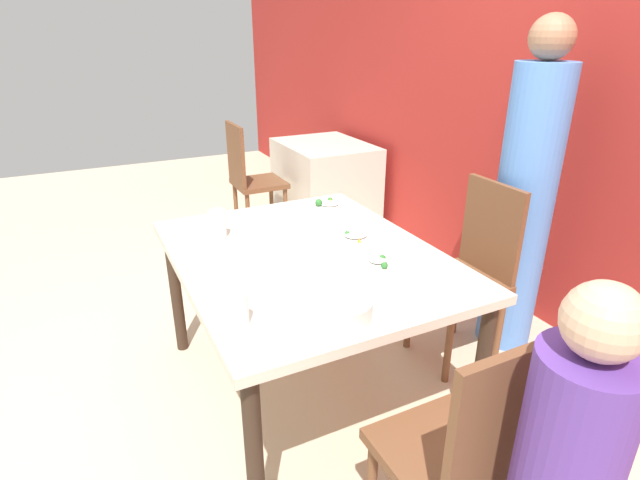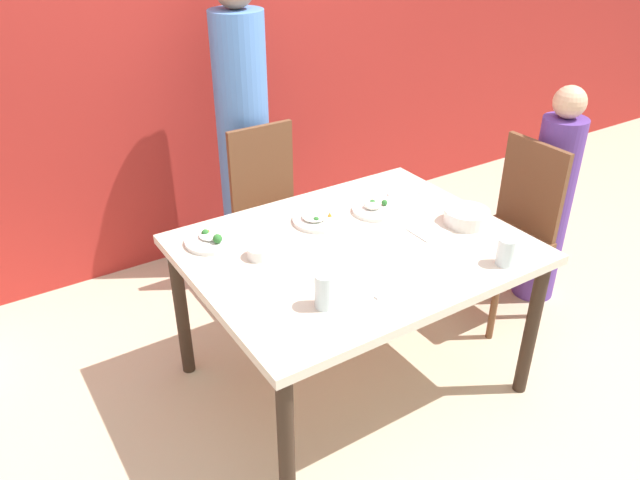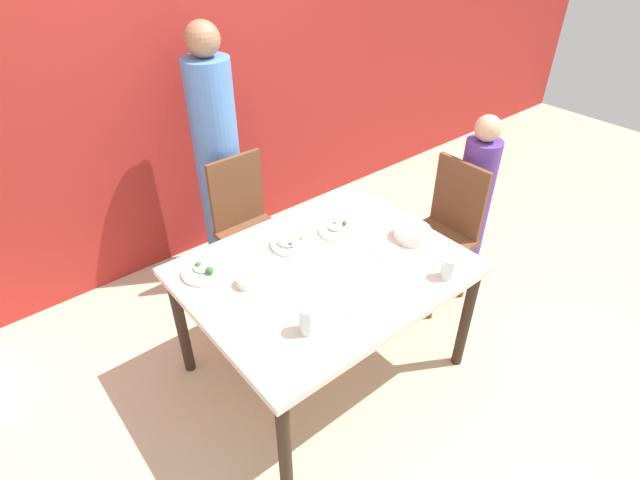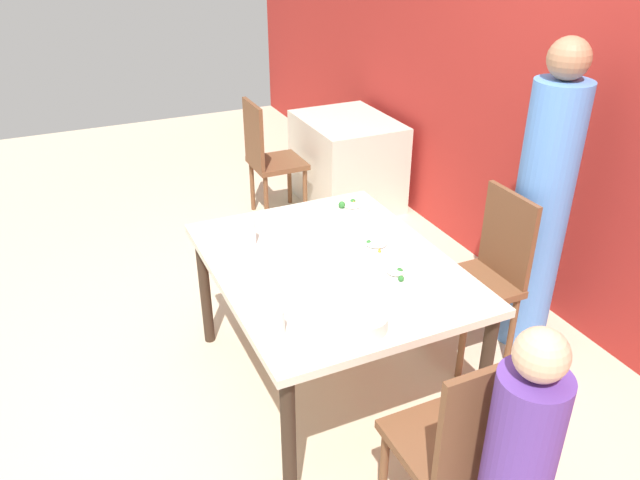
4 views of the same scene
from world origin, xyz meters
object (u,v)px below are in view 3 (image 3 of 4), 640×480
object	(u,v)px
chair_adult_spot	(248,224)
chair_child_spot	(443,229)
plate_rice_adult	(205,270)
person_adult	(219,166)
glass_water_tall	(308,320)
bowl_curry	(412,233)
person_child	(472,207)

from	to	relation	value
chair_adult_spot	chair_child_spot	bearing A→B (deg)	-42.15
chair_child_spot	plate_rice_adult	size ratio (longest dim) A/B	4.01
chair_adult_spot	chair_child_spot	size ratio (longest dim) A/B	1.00
person_adult	glass_water_tall	distance (m)	1.55
plate_rice_adult	glass_water_tall	world-z (taller)	glass_water_tall
chair_child_spot	bowl_curry	world-z (taller)	chair_child_spot
person_child	glass_water_tall	xyz separation A→B (m)	(-1.65, -0.33, 0.24)
person_adult	glass_water_tall	bearing A→B (deg)	-106.08
person_child	glass_water_tall	size ratio (longest dim) A/B	9.04
chair_adult_spot	plate_rice_adult	bearing A→B (deg)	-137.01
bowl_curry	glass_water_tall	bearing A→B (deg)	-167.91
plate_rice_adult	person_adult	bearing A→B (deg)	55.86
glass_water_tall	chair_adult_spot	bearing A→B (deg)	69.96
chair_adult_spot	person_adult	distance (m)	0.43
chair_adult_spot	glass_water_tall	xyz separation A→B (m)	(-0.43, -1.18, 0.30)
bowl_curry	plate_rice_adult	bearing A→B (deg)	155.94
chair_child_spot	bowl_curry	distance (m)	0.58
bowl_curry	plate_rice_adult	xyz separation A→B (m)	(-1.02, 0.46, -0.02)
person_adult	chair_child_spot	bearing A→B (deg)	-51.08
person_child	person_adult	bearing A→B (deg)	136.37
chair_adult_spot	person_adult	bearing A→B (deg)	90.00
chair_adult_spot	person_adult	world-z (taller)	person_adult
person_child	chair_adult_spot	bearing A→B (deg)	145.13
person_adult	plate_rice_adult	bearing A→B (deg)	-124.14
chair_adult_spot	person_child	world-z (taller)	person_child
chair_adult_spot	glass_water_tall	size ratio (longest dim) A/B	7.11
chair_child_spot	person_adult	xyz separation A→B (m)	(-0.94, 1.16, 0.30)
plate_rice_adult	glass_water_tall	bearing A→B (deg)	-77.15
chair_child_spot	person_child	size ratio (longest dim) A/B	0.79
person_child	glass_water_tall	world-z (taller)	person_child
person_adult	bowl_curry	world-z (taller)	person_adult
person_adult	plate_rice_adult	xyz separation A→B (m)	(-0.58, -0.85, -0.05)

